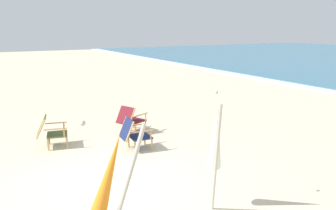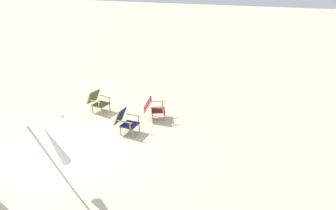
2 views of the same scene
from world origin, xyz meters
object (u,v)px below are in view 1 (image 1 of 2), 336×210
at_px(beach_chair_front_left, 130,118).
at_px(umbrella_furled_orange, 106,188).
at_px(beach_chair_far_center, 50,131).
at_px(umbrella_furled_white, 216,139).
at_px(beach_chair_back_right, 134,133).

xyz_separation_m(beach_chair_front_left, umbrella_furled_orange, (5.36, -2.51, 0.92)).
xyz_separation_m(beach_chair_far_center, umbrella_furled_white, (4.51, 1.63, 0.87)).
distance_m(umbrella_furled_white, umbrella_furled_orange, 2.08).
xyz_separation_m(umbrella_furled_white, umbrella_furled_orange, (0.74, -1.95, 0.04)).
relative_size(beach_chair_far_center, beach_chair_front_left, 0.90).
bearing_deg(beach_chair_front_left, beach_chair_far_center, -87.20).
bearing_deg(beach_chair_far_center, umbrella_furled_orange, -3.42).
relative_size(beach_chair_front_left, umbrella_furled_orange, 0.45).
height_order(beach_chair_back_right, umbrella_furled_orange, umbrella_furled_orange).
xyz_separation_m(beach_chair_far_center, beach_chair_back_right, (1.20, 1.73, 0.00)).
bearing_deg(umbrella_furled_white, umbrella_furled_orange, -69.26).
height_order(beach_chair_front_left, umbrella_furled_orange, umbrella_furled_orange).
height_order(beach_chair_far_center, umbrella_furled_orange, umbrella_furled_orange).
bearing_deg(umbrella_furled_orange, beach_chair_front_left, 154.92).
distance_m(beach_chair_front_left, beach_chair_back_right, 1.39).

